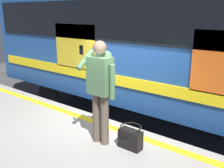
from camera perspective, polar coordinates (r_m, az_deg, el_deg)
ground_plane at (r=5.79m, az=0.37°, el=-16.24°), size 23.91×23.91×0.00m
safety_line at (r=5.16m, az=-1.66°, el=-9.25°), size 15.59×0.16×0.01m
track_rail_near at (r=6.66m, az=7.05°, el=-10.99°), size 20.68×0.08×0.16m
track_rail_far at (r=7.82m, az=12.51°, el=-7.01°), size 20.68×0.08×0.16m
train_carriage at (r=6.50m, az=12.73°, el=10.39°), size 10.49×2.89×3.92m
passenger at (r=4.16m, az=-2.59°, el=-0.13°), size 0.57×0.55×1.77m
handbag at (r=4.30m, az=4.17°, el=-12.06°), size 0.39×0.36×0.40m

